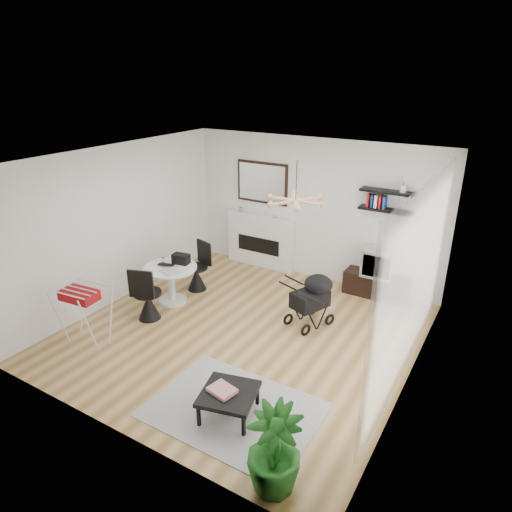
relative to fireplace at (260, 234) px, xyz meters
The scene contains 25 objects.
floor 2.75m from the fireplace, 65.59° to the right, with size 5.00×5.00×0.00m, color olive.
ceiling 3.34m from the fireplace, 65.59° to the right, with size 5.00×5.00×0.00m, color white.
wall_back 1.29m from the fireplace, ahead, with size 5.00×5.00×0.00m, color white.
wall_left 2.88m from the fireplace, 120.01° to the right, with size 5.00×5.00×0.00m, color white.
wall_right 4.39m from the fireplace, 33.95° to the right, with size 5.00×5.00×0.00m, color white.
sheer_curtain 4.20m from the fireplace, 32.43° to the right, with size 0.04×3.60×2.60m, color white.
fireplace is the anchor object (origin of this frame).
shelf_lower 2.65m from the fireplace, ahead, with size 0.90×0.25×0.04m, color black.
shelf_upper 2.78m from the fireplace, ahead, with size 0.90×0.25×0.04m, color black.
pendant_lamp 3.15m from the fireplace, 49.71° to the right, with size 0.90×0.90×0.10m, color tan, non-canonical shape.
tv_console 2.54m from the fireplace, ahead, with size 1.12×0.39×0.42m, color black.
crt_tv 2.53m from the fireplace, ahead, with size 0.56×0.49×0.49m.
dining_table 2.27m from the fireplace, 103.10° to the right, with size 0.92×0.92×0.67m.
laptop 2.31m from the fireplace, 105.04° to the right, with size 0.29×0.19×0.02m, color black.
black_bag 2.03m from the fireplace, 102.71° to the right, with size 0.29×0.17×0.17m, color black.
newspaper 2.37m from the fireplace, 99.08° to the right, with size 0.34×0.28×0.01m, color silver.
drinking_glass 2.23m from the fireplace, 109.63° to the right, with size 0.05×0.05×0.09m, color white.
chair_far 1.66m from the fireplace, 105.93° to the right, with size 0.46×0.48×0.91m.
chair_near 2.91m from the fireplace, 98.94° to the right, with size 0.50×0.51×0.95m.
drying_rack 3.92m from the fireplace, 100.72° to the right, with size 0.67×0.63×0.92m.
stroller 2.51m from the fireplace, 40.24° to the right, with size 0.70×0.84×0.92m.
rug 4.47m from the fireplace, 63.62° to the right, with size 2.00×1.44×0.01m, color #ADADAD.
coffee_table 4.52m from the fireplace, 64.27° to the right, with size 0.77×0.77×0.32m.
magazines 4.51m from the fireplace, 65.22° to the right, with size 0.31×0.24×0.04m, color #CE333C.
potted_plant 5.50m from the fireplace, 58.21° to the right, with size 0.54×0.54×0.96m, color #1D601B.
Camera 1 is at (3.34, -5.16, 3.82)m, focal length 32.00 mm.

